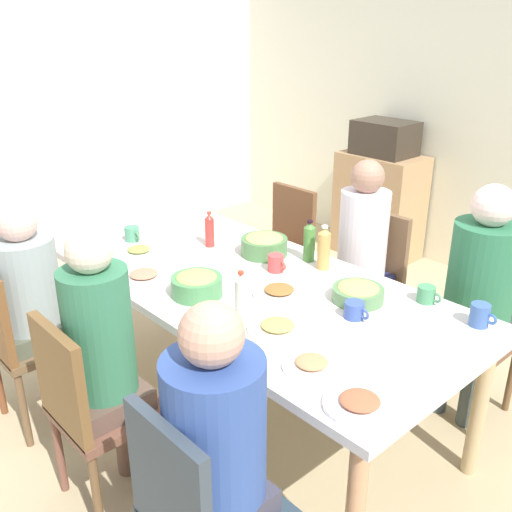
# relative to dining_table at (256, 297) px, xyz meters

# --- Properties ---
(ground_plane) EXTENTS (6.90, 6.90, 0.00)m
(ground_plane) POSITION_rel_dining_table_xyz_m (0.00, 0.00, -0.69)
(ground_plane) COLOR tan
(wall_left) EXTENTS (0.12, 5.30, 2.60)m
(wall_left) POSITION_rel_dining_table_xyz_m (-2.94, 0.00, 0.61)
(wall_left) COLOR silver
(wall_left) RESTS_ON ground_plane
(dining_table) EXTENTS (2.19, 1.08, 0.76)m
(dining_table) POSITION_rel_dining_table_xyz_m (0.00, 0.00, 0.00)
(dining_table) COLOR silver
(dining_table) RESTS_ON ground_plane
(chair_0) EXTENTS (0.40, 0.40, 0.90)m
(chair_0) POSITION_rel_dining_table_xyz_m (0.00, 0.92, -0.18)
(chair_0) COLOR brown
(chair_0) RESTS_ON ground_plane
(person_0) EXTENTS (0.30, 0.30, 1.24)m
(person_0) POSITION_rel_dining_table_xyz_m (-0.00, 0.83, 0.05)
(person_0) COLOR #302A56
(person_0) RESTS_ON ground_plane
(chair_1) EXTENTS (0.40, 0.40, 0.90)m
(chair_1) POSITION_rel_dining_table_xyz_m (0.73, -0.92, -0.18)
(chair_1) COLOR #2B3E4D
(chair_1) RESTS_ON ground_plane
(person_1) EXTENTS (0.32, 0.32, 1.22)m
(person_1) POSITION_rel_dining_table_xyz_m (0.73, -0.83, 0.05)
(person_1) COLOR #463D45
(person_1) RESTS_ON ground_plane
(chair_2) EXTENTS (0.40, 0.40, 0.90)m
(chair_2) POSITION_rel_dining_table_xyz_m (-0.73, -0.92, -0.18)
(chair_2) COLOR brown
(chair_2) RESTS_ON ground_plane
(person_2) EXTENTS (0.31, 0.31, 1.18)m
(person_2) POSITION_rel_dining_table_xyz_m (-0.73, -0.83, 0.02)
(person_2) COLOR brown
(person_2) RESTS_ON ground_plane
(chair_3) EXTENTS (0.40, 0.40, 0.90)m
(chair_3) POSITION_rel_dining_table_xyz_m (-0.73, 0.92, -0.18)
(chair_3) COLOR brown
(chair_3) RESTS_ON ground_plane
(chair_4) EXTENTS (0.40, 0.40, 0.90)m
(chair_4) POSITION_rel_dining_table_xyz_m (0.00, -0.92, -0.18)
(chair_4) COLOR brown
(chair_4) RESTS_ON ground_plane
(person_4) EXTENTS (0.30, 0.30, 1.26)m
(person_4) POSITION_rel_dining_table_xyz_m (0.00, -0.83, 0.05)
(person_4) COLOR brown
(person_4) RESTS_ON ground_plane
(chair_5) EXTENTS (0.40, 0.40, 0.90)m
(chair_5) POSITION_rel_dining_table_xyz_m (0.73, 0.92, -0.18)
(chair_5) COLOR brown
(chair_5) RESTS_ON ground_plane
(person_5) EXTENTS (0.33, 0.33, 1.25)m
(person_5) POSITION_rel_dining_table_xyz_m (0.73, 0.83, 0.07)
(person_5) COLOR #3F4946
(person_5) RESTS_ON ground_plane
(plate_0) EXTENTS (0.25, 0.25, 0.04)m
(plate_0) POSITION_rel_dining_table_xyz_m (0.94, -0.39, 0.08)
(plate_0) COLOR white
(plate_0) RESTS_ON dining_table
(plate_1) EXTENTS (0.22, 0.22, 0.04)m
(plate_1) POSITION_rel_dining_table_xyz_m (-0.73, -0.21, 0.08)
(plate_1) COLOR white
(plate_1) RESTS_ON dining_table
(plate_2) EXTENTS (0.25, 0.25, 0.04)m
(plate_2) POSITION_rel_dining_table_xyz_m (0.15, 0.01, 0.08)
(plate_2) COLOR silver
(plate_2) RESTS_ON dining_table
(plate_3) EXTENTS (0.26, 0.26, 0.04)m
(plate_3) POSITION_rel_dining_table_xyz_m (-0.43, -0.37, 0.08)
(plate_3) COLOR silver
(plate_3) RESTS_ON dining_table
(plate_4) EXTENTS (0.25, 0.25, 0.04)m
(plate_4) POSITION_rel_dining_table_xyz_m (0.39, -0.23, 0.08)
(plate_4) COLOR white
(plate_4) RESTS_ON dining_table
(plate_5) EXTENTS (0.22, 0.22, 0.04)m
(plate_5) POSITION_rel_dining_table_xyz_m (0.67, -0.33, 0.08)
(plate_5) COLOR white
(plate_5) RESTS_ON dining_table
(bowl_0) EXTENTS (0.25, 0.25, 0.12)m
(bowl_0) POSITION_rel_dining_table_xyz_m (-0.25, 0.29, 0.13)
(bowl_0) COLOR #487743
(bowl_0) RESTS_ON dining_table
(bowl_1) EXTENTS (0.24, 0.24, 0.11)m
(bowl_1) POSITION_rel_dining_table_xyz_m (-0.10, -0.28, 0.12)
(bowl_1) COLOR #46854D
(bowl_1) RESTS_ON dining_table
(bowl_2) EXTENTS (0.24, 0.24, 0.08)m
(bowl_2) POSITION_rel_dining_table_xyz_m (0.44, 0.23, 0.11)
(bowl_2) COLOR #568150
(bowl_2) RESTS_ON dining_table
(cup_0) EXTENTS (0.12, 0.09, 0.09)m
(cup_0) POSITION_rel_dining_table_xyz_m (-0.89, -0.43, 0.11)
(cup_0) COLOR white
(cup_0) RESTS_ON dining_table
(cup_1) EXTENTS (0.12, 0.08, 0.10)m
(cup_1) POSITION_rel_dining_table_xyz_m (0.93, 0.42, 0.12)
(cup_1) COLOR #3B5E9F
(cup_1) RESTS_ON dining_table
(cup_2) EXTENTS (0.12, 0.08, 0.09)m
(cup_2) POSITION_rel_dining_table_xyz_m (-0.05, 0.18, 0.11)
(cup_2) COLOR #CD4242
(cup_2) RESTS_ON dining_table
(cup_3) EXTENTS (0.12, 0.09, 0.07)m
(cup_3) POSITION_rel_dining_table_xyz_m (0.54, 0.09, 0.11)
(cup_3) COLOR #3751A3
(cup_3) RESTS_ON dining_table
(cup_4) EXTENTS (0.12, 0.08, 0.08)m
(cup_4) POSITION_rel_dining_table_xyz_m (0.66, 0.45, 0.11)
(cup_4) COLOR #458B5C
(cup_4) RESTS_ON dining_table
(cup_5) EXTENTS (0.12, 0.08, 0.08)m
(cup_5) POSITION_rel_dining_table_xyz_m (-0.92, -0.13, 0.11)
(cup_5) COLOR #488B6B
(cup_5) RESTS_ON dining_table
(bottle_0) EXTENTS (0.05, 0.05, 0.21)m
(bottle_0) POSITION_rel_dining_table_xyz_m (-0.55, 0.15, 0.17)
(bottle_0) COLOR red
(bottle_0) RESTS_ON dining_table
(bottle_1) EXTENTS (0.05, 0.05, 0.25)m
(bottle_1) POSITION_rel_dining_table_xyz_m (0.25, -0.31, 0.19)
(bottle_1) COLOR beige
(bottle_1) RESTS_ON dining_table
(bottle_2) EXTENTS (0.06, 0.06, 0.23)m
(bottle_2) POSITION_rel_dining_table_xyz_m (-0.03, 0.41, 0.18)
(bottle_2) COLOR #427E36
(bottle_2) RESTS_ON dining_table
(bottle_3) EXTENTS (0.07, 0.07, 0.24)m
(bottle_3) POSITION_rel_dining_table_xyz_m (0.09, 0.39, 0.18)
(bottle_3) COLOR tan
(bottle_3) RESTS_ON dining_table
(side_cabinet) EXTENTS (0.70, 0.44, 0.90)m
(side_cabinet) POSITION_rel_dining_table_xyz_m (-0.92, 2.29, -0.24)
(side_cabinet) COLOR #A88258
(side_cabinet) RESTS_ON ground_plane
(microwave) EXTENTS (0.48, 0.36, 0.28)m
(microwave) POSITION_rel_dining_table_xyz_m (-0.92, 2.29, 0.35)
(microwave) COLOR #2F271E
(microwave) RESTS_ON side_cabinet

